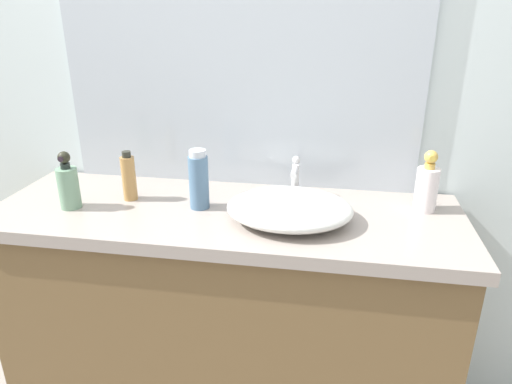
% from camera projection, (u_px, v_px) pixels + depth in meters
% --- Properties ---
extents(bathroom_wall_rear, '(6.00, 0.06, 2.60)m').
position_uv_depth(bathroom_wall_rear, '(220.00, 67.00, 1.66)').
color(bathroom_wall_rear, silver).
rests_on(bathroom_wall_rear, ground).
extents(vanity_counter, '(1.56, 0.53, 0.88)m').
position_uv_depth(vanity_counter, '(227.00, 319.00, 1.69)').
color(vanity_counter, brown).
rests_on(vanity_counter, ground).
extents(wall_mirror_panel, '(1.28, 0.01, 1.12)m').
position_uv_depth(wall_mirror_panel, '(238.00, 28.00, 1.57)').
color(wall_mirror_panel, '#B2BCC6').
rests_on(wall_mirror_panel, vanity_counter).
extents(sink_basin, '(0.40, 0.32, 0.08)m').
position_uv_depth(sink_basin, '(289.00, 208.00, 1.44)').
color(sink_basin, silver).
rests_on(sink_basin, vanity_counter).
extents(faucet, '(0.03, 0.11, 0.15)m').
position_uv_depth(faucet, '(295.00, 175.00, 1.59)').
color(faucet, silver).
rests_on(faucet, vanity_counter).
extents(soap_dispenser, '(0.07, 0.07, 0.21)m').
position_uv_depth(soap_dispenser, '(427.00, 186.00, 1.50)').
color(soap_dispenser, white).
rests_on(soap_dispenser, vanity_counter).
extents(lotion_bottle, '(0.06, 0.06, 0.20)m').
position_uv_depth(lotion_bottle, '(199.00, 180.00, 1.52)').
color(lotion_bottle, slate).
rests_on(lotion_bottle, vanity_counter).
extents(perfume_bottle, '(0.07, 0.07, 0.20)m').
position_uv_depth(perfume_bottle, '(68.00, 185.00, 1.52)').
color(perfume_bottle, gray).
rests_on(perfume_bottle, vanity_counter).
extents(spray_can, '(0.05, 0.05, 0.17)m').
position_uv_depth(spray_can, '(129.00, 177.00, 1.59)').
color(spray_can, '#B08146').
rests_on(spray_can, vanity_counter).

